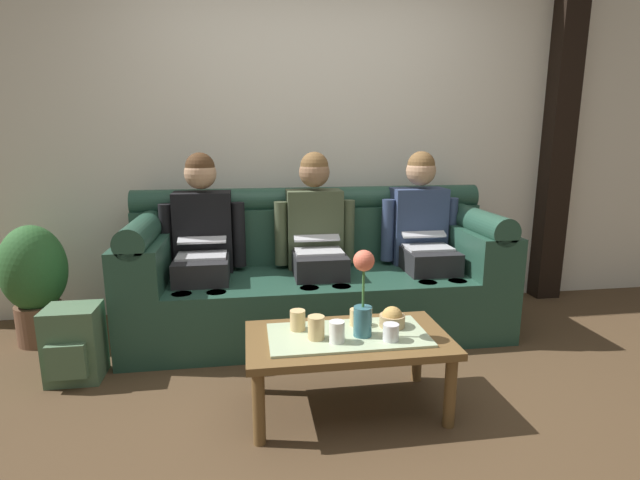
# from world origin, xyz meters

# --- Properties ---
(ground_plane) EXTENTS (14.00, 14.00, 0.00)m
(ground_plane) POSITION_xyz_m (0.00, 0.00, 0.00)
(ground_plane) COLOR #4C3823
(back_wall_patterned) EXTENTS (6.00, 0.12, 2.90)m
(back_wall_patterned) POSITION_xyz_m (0.00, 1.70, 1.45)
(back_wall_patterned) COLOR silver
(back_wall_patterned) RESTS_ON ground_plane
(timber_pillar) EXTENTS (0.20, 0.20, 2.90)m
(timber_pillar) POSITION_xyz_m (2.00, 1.58, 1.45)
(timber_pillar) COLOR black
(timber_pillar) RESTS_ON ground_plane
(couch) EXTENTS (2.49, 0.88, 0.96)m
(couch) POSITION_xyz_m (0.00, 1.17, 0.37)
(couch) COLOR #234738
(couch) RESTS_ON ground_plane
(person_left) EXTENTS (0.56, 0.67, 1.22)m
(person_left) POSITION_xyz_m (-0.76, 1.17, 0.66)
(person_left) COLOR #232326
(person_left) RESTS_ON ground_plane
(person_middle) EXTENTS (0.56, 0.67, 1.22)m
(person_middle) POSITION_xyz_m (0.00, 1.17, 0.66)
(person_middle) COLOR #232326
(person_middle) RESTS_ON ground_plane
(person_right) EXTENTS (0.56, 0.67, 1.22)m
(person_right) POSITION_xyz_m (0.76, 1.17, 0.66)
(person_right) COLOR #232326
(person_right) RESTS_ON ground_plane
(coffee_table) EXTENTS (0.98, 0.54, 0.39)m
(coffee_table) POSITION_xyz_m (0.00, 0.12, 0.34)
(coffee_table) COLOR brown
(coffee_table) RESTS_ON ground_plane
(flower_vase) EXTENTS (0.10, 0.10, 0.42)m
(flower_vase) POSITION_xyz_m (0.07, 0.09, 0.61)
(flower_vase) COLOR #336672
(flower_vase) RESTS_ON coffee_table
(snack_bowl) EXTENTS (0.13, 0.13, 0.10)m
(snack_bowl) POSITION_xyz_m (0.24, 0.18, 0.44)
(snack_bowl) COLOR tan
(snack_bowl) RESTS_ON coffee_table
(cup_near_left) EXTENTS (0.08, 0.08, 0.11)m
(cup_near_left) POSITION_xyz_m (-0.16, 0.08, 0.45)
(cup_near_left) COLOR #DBB77A
(cup_near_left) RESTS_ON coffee_table
(cup_near_right) EXTENTS (0.07, 0.07, 0.10)m
(cup_near_right) POSITION_xyz_m (-0.07, 0.03, 0.45)
(cup_near_right) COLOR white
(cup_near_right) RESTS_ON coffee_table
(cup_far_center) EXTENTS (0.07, 0.07, 0.08)m
(cup_far_center) POSITION_xyz_m (0.18, 0.01, 0.43)
(cup_far_center) COLOR silver
(cup_far_center) RESTS_ON coffee_table
(cup_far_left) EXTENTS (0.07, 0.07, 0.09)m
(cup_far_left) POSITION_xyz_m (0.06, 0.22, 0.44)
(cup_far_left) COLOR #DBB77A
(cup_far_left) RESTS_ON coffee_table
(cup_far_right) EXTENTS (0.08, 0.08, 0.10)m
(cup_far_right) POSITION_xyz_m (-0.23, 0.21, 0.44)
(cup_far_right) COLOR #DBB77A
(cup_far_right) RESTS_ON coffee_table
(backpack_left) EXTENTS (0.28, 0.28, 0.42)m
(backpack_left) POSITION_xyz_m (-1.43, 0.63, 0.21)
(backpack_left) COLOR #4C6B4C
(backpack_left) RESTS_ON ground_plane
(potted_plant) EXTENTS (0.40, 0.40, 0.78)m
(potted_plant) POSITION_xyz_m (-1.82, 1.19, 0.43)
(potted_plant) COLOR brown
(potted_plant) RESTS_ON ground_plane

